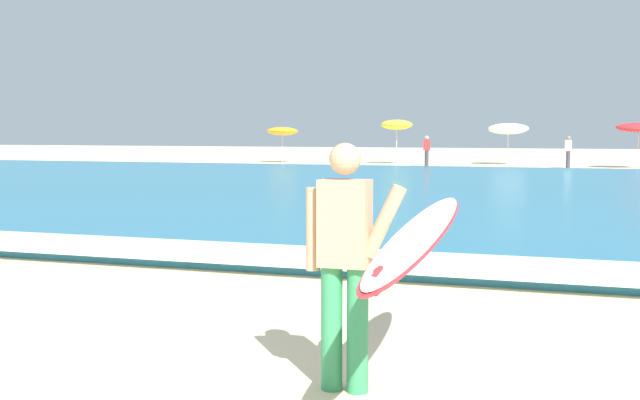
{
  "coord_description": "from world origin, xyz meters",
  "views": [
    {
      "loc": [
        4.1,
        -4.27,
        1.81
      ],
      "look_at": [
        1.62,
        3.28,
        1.1
      ],
      "focal_mm": 43.43,
      "sensor_mm": 36.0,
      "label": 1
    }
  ],
  "objects": [
    {
      "name": "beach_umbrella_0",
      "position": [
        -11.83,
        37.35,
        1.81
      ],
      "size": [
        1.79,
        1.8,
        2.08
      ],
      "color": "beige",
      "rests_on": "ground"
    },
    {
      "name": "surf_foam",
      "position": [
        0.0,
        5.36,
        0.15
      ],
      "size": [
        120.0,
        1.74,
        0.01
      ],
      "primitive_type": "cube",
      "color": "white",
      "rests_on": "sea"
    },
    {
      "name": "sea",
      "position": [
        0.0,
        18.76,
        0.07
      ],
      "size": [
        120.0,
        28.0,
        0.14
      ],
      "primitive_type": "cube",
      "color": "teal",
      "rests_on": "ground"
    },
    {
      "name": "beachgoer_near_row_mid",
      "position": [
        -3.02,
        34.88,
        0.84
      ],
      "size": [
        0.32,
        0.2,
        1.58
      ],
      "color": "#383842",
      "rests_on": "ground"
    },
    {
      "name": "surfer_with_board",
      "position": [
        2.88,
        0.78,
        1.04
      ],
      "size": [
        0.96,
        2.86,
        1.73
      ],
      "color": "#338E56",
      "rests_on": "ground"
    },
    {
      "name": "beachgoer_near_row_left",
      "position": [
        3.84,
        35.64,
        0.84
      ],
      "size": [
        0.32,
        0.2,
        1.58
      ],
      "color": "#383842",
      "rests_on": "ground"
    },
    {
      "name": "beach_umbrella_3",
      "position": [
        7.08,
        36.44,
        1.99
      ],
      "size": [
        2.13,
        2.16,
        2.31
      ],
      "color": "beige",
      "rests_on": "ground"
    },
    {
      "name": "beach_umbrella_1",
      "position": [
        -5.26,
        37.85,
        2.16
      ],
      "size": [
        1.75,
        1.76,
        2.46
      ],
      "color": "beige",
      "rests_on": "ground"
    },
    {
      "name": "beach_umbrella_2",
      "position": [
        0.7,
        38.78,
        1.94
      ],
      "size": [
        2.18,
        2.22,
        2.33
      ],
      "color": "beige",
      "rests_on": "ground"
    }
  ]
}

